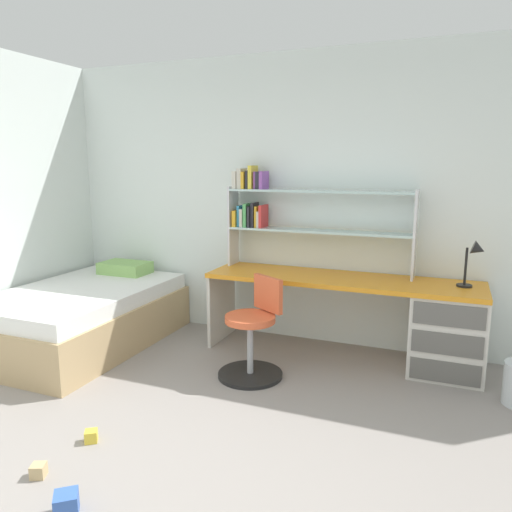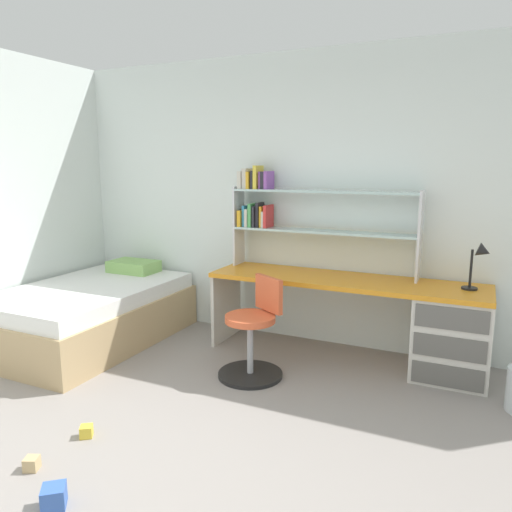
{
  "view_description": "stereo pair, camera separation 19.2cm",
  "coord_description": "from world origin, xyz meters",
  "views": [
    {
      "loc": [
        1.22,
        -1.69,
        1.67
      ],
      "look_at": [
        -0.15,
        1.71,
        0.99
      ],
      "focal_mm": 34.15,
      "sensor_mm": 36.0,
      "label": 1
    },
    {
      "loc": [
        1.4,
        -1.61,
        1.67
      ],
      "look_at": [
        -0.15,
        1.71,
        0.99
      ],
      "focal_mm": 34.15,
      "sensor_mm": 36.0,
      "label": 2
    }
  ],
  "objects": [
    {
      "name": "swivel_chair",
      "position": [
        -0.18,
        1.72,
        0.32
      ],
      "size": [
        0.52,
        0.52,
        0.8
      ],
      "color": "black",
      "rests_on": "ground_plane"
    },
    {
      "name": "bookshelf_hutch",
      "position": [
        -0.18,
        2.57,
        1.27
      ],
      "size": [
        1.7,
        0.22,
        0.95
      ],
      "color": "silver",
      "rests_on": "desk"
    },
    {
      "name": "room_shell",
      "position": [
        -1.33,
        1.34,
        1.34
      ],
      "size": [
        6.15,
        6.42,
        2.69
      ],
      "color": "silver",
      "rests_on": "ground_plane"
    },
    {
      "name": "bed_platform",
      "position": [
        -1.94,
        1.77,
        0.27
      ],
      "size": [
        1.23,
        1.87,
        0.67
      ],
      "color": "tan",
      "rests_on": "ground_plane"
    },
    {
      "name": "desk_lamp",
      "position": [
        1.41,
        2.4,
        0.97
      ],
      "size": [
        0.2,
        0.17,
        0.38
      ],
      "color": "black",
      "rests_on": "desk"
    },
    {
      "name": "toy_block_yellow_0",
      "position": [
        -0.74,
        0.46,
        0.04
      ],
      "size": [
        0.1,
        0.1,
        0.07
      ],
      "primitive_type": "cube",
      "rotation": [
        0.0,
        0.0,
        2.17
      ],
      "color": "gold",
      "rests_on": "ground_plane"
    },
    {
      "name": "desk",
      "position": [
        1.0,
        2.38,
        0.41
      ],
      "size": [
        2.34,
        0.61,
        0.72
      ],
      "color": "orange",
      "rests_on": "ground_plane"
    },
    {
      "name": "toy_block_blue_1",
      "position": [
        -0.42,
        -0.09,
        0.06
      ],
      "size": [
        0.16,
        0.16,
        0.11
      ],
      "primitive_type": "cube",
      "rotation": [
        0.0,
        0.0,
        0.68
      ],
      "color": "#3860B7",
      "rests_on": "ground_plane"
    },
    {
      "name": "toy_block_natural_2",
      "position": [
        -0.77,
        0.08,
        0.04
      ],
      "size": [
        0.1,
        0.1,
        0.07
      ],
      "primitive_type": "cube",
      "rotation": [
        0.0,
        0.0,
        0.41
      ],
      "color": "tan",
      "rests_on": "ground_plane"
    }
  ]
}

